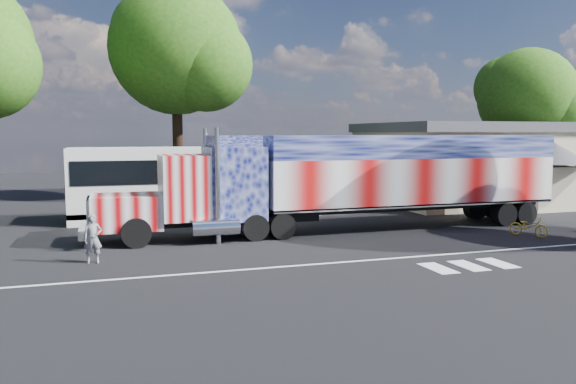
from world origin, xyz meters
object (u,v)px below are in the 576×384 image
object	(u,v)px
coach_bus	(197,181)
tree_far_ne	(529,98)
semi_truck	(357,178)
woman	(93,239)
bicycle	(529,226)
tree_n_mid	(178,49)

from	to	relation	value
coach_bus	tree_far_ne	distance (m)	33.04
tree_far_ne	semi_truck	bearing A→B (deg)	-145.12
woman	bicycle	world-z (taller)	woman
bicycle	tree_far_ne	distance (m)	28.15
bicycle	semi_truck	bearing A→B (deg)	119.09
woman	semi_truck	bearing A→B (deg)	16.32
semi_truck	coach_bus	bearing A→B (deg)	137.29
coach_bus	bicycle	size ratio (longest dim) A/B	7.90
coach_bus	woman	world-z (taller)	coach_bus
tree_n_mid	semi_truck	bearing A→B (deg)	-67.79
semi_truck	tree_n_mid	size ratio (longest dim) A/B	1.51
coach_bus	bicycle	world-z (taller)	coach_bus
woman	tree_n_mid	distance (m)	21.71
woman	tree_n_mid	size ratio (longest dim) A/B	0.12
tree_far_ne	woman	bearing A→B (deg)	-150.50
coach_bus	woman	distance (m)	10.84
semi_truck	woman	distance (m)	12.28
woman	tree_far_ne	xyz separation A→B (m)	(35.84, 20.28, 6.78)
tree_far_ne	tree_n_mid	distance (m)	30.59
woman	tree_n_mid	bearing A→B (deg)	73.96
semi_truck	coach_bus	size ratio (longest dim) A/B	1.71
semi_truck	tree_n_mid	xyz separation A→B (m)	(-6.29, 15.40, 7.76)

